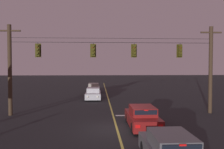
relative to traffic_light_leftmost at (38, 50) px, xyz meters
name	(u,v)px	position (x,y,z in m)	size (l,w,h in m)	color
ground_plane	(117,129)	(6.11, -4.60, -5.30)	(180.00, 180.00, 0.00)	black
lane_centre_stripe	(109,103)	(6.11, 6.02, -5.30)	(0.14, 60.00, 0.01)	#D1C64C
stop_bar_paint	(136,115)	(8.01, -0.58, -5.30)	(3.40, 0.36, 0.01)	silver
signal_span_assembly	(113,68)	(6.11, 0.02, -1.47)	(18.49, 0.32, 7.35)	#38281C
traffic_light_leftmost	(38,50)	(0.00, 0.00, 0.00)	(0.48, 0.41, 1.22)	black
traffic_light_left_inner	(93,50)	(4.49, 0.00, 0.00)	(0.48, 0.41, 1.22)	black
traffic_light_centre	(134,51)	(7.90, 0.00, 0.00)	(0.48, 0.41, 1.22)	black
traffic_light_right_inner	(180,51)	(11.78, 0.00, 0.00)	(0.48, 0.41, 1.22)	black
car_waiting_near_lane	(142,117)	(7.79, -4.23, -4.65)	(1.80, 4.33, 1.39)	maroon
car_oncoming_lead	(93,94)	(4.27, 8.95, -4.65)	(1.80, 4.42, 1.39)	#A5A5AD
car_oncoming_trailing	(94,88)	(4.15, 16.30, -4.65)	(1.80, 4.42, 1.39)	gray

